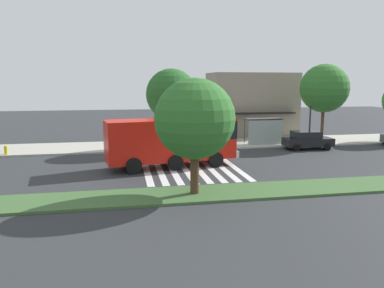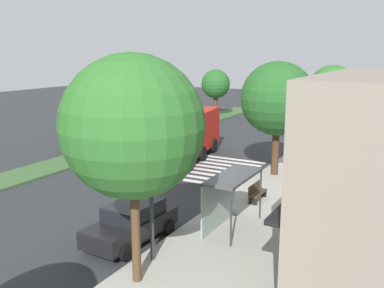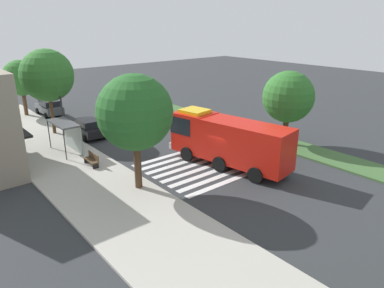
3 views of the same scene
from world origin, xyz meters
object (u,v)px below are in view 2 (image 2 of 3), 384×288
at_px(fire_hydrant, 317,133).
at_px(median_tree_west, 106,99).
at_px(median_tree_far_west, 216,84).
at_px(sidewalk_tree_center, 277,99).
at_px(sidewalk_tree_west, 332,89).
at_px(bus_stop_shelter, 227,190).
at_px(bench_near_shelter, 257,192).
at_px(fire_truck, 184,134).
at_px(sidewalk_tree_far_west, 345,87).
at_px(sidewalk_tree_east, 133,127).
at_px(parked_car_mid, 132,222).
at_px(street_lamp, 151,175).
at_px(parked_car_west, 334,108).

bearing_deg(fire_hydrant, median_tree_west, -45.78).
bearing_deg(fire_hydrant, median_tree_far_west, -116.19).
bearing_deg(fire_hydrant, sidewalk_tree_center, 2.04).
bearing_deg(sidewalk_tree_west, bus_stop_shelter, 1.67).
bearing_deg(bench_near_shelter, median_tree_far_west, -150.12).
xyz_separation_m(fire_truck, sidewalk_tree_far_west, (-23.89, 7.00, 1.93)).
bearing_deg(sidewalk_tree_far_west, median_tree_far_west, -75.24).
bearing_deg(bench_near_shelter, fire_truck, -127.12).
xyz_separation_m(bench_near_shelter, sidewalk_tree_center, (-5.23, -0.73, 4.40)).
xyz_separation_m(bench_near_shelter, sidewalk_tree_far_west, (-29.74, -0.73, 3.38)).
distance_m(bus_stop_shelter, sidewalk_tree_east, 6.78).
relative_size(fire_truck, fire_hydrant, 13.95).
relative_size(median_tree_west, fire_hydrant, 8.81).
xyz_separation_m(bus_stop_shelter, fire_hydrant, (-23.25, -1.27, -1.40)).
bearing_deg(sidewalk_tree_center, sidewalk_tree_west, 180.00).
xyz_separation_m(fire_truck, sidewalk_tree_east, (15.53, 7.00, 3.46)).
bearing_deg(median_tree_far_west, fire_truck, 19.69).
distance_m(sidewalk_tree_far_west, median_tree_west, 27.74).
height_order(bench_near_shelter, median_tree_west, median_tree_west).
height_order(median_tree_far_west, median_tree_west, median_tree_west).
xyz_separation_m(parked_car_mid, street_lamp, (1.14, 1.80, 2.58)).
xyz_separation_m(sidewalk_tree_west, sidewalk_tree_center, (17.15, -0.00, 0.68)).
relative_size(parked_car_west, median_tree_west, 0.70).
xyz_separation_m(fire_truck, fire_hydrant, (-13.41, 6.50, -1.55)).
distance_m(parked_car_west, median_tree_far_west, 15.90).
bearing_deg(sidewalk_tree_far_west, parked_car_mid, -3.42).
bearing_deg(street_lamp, bench_near_shelter, 172.12).
distance_m(fire_truck, parked_car_west, 30.48).
bearing_deg(bus_stop_shelter, median_tree_west, -123.48).
xyz_separation_m(parked_car_west, sidewalk_tree_center, (30.70, 2.20, 4.13)).
bearing_deg(fire_hydrant, parked_car_mid, -3.70).
xyz_separation_m(parked_car_mid, sidewalk_tree_east, (2.69, 2.20, 4.64)).
relative_size(fire_truck, street_lamp, 1.77).
bearing_deg(sidewalk_tree_far_west, sidewalk_tree_east, -0.00).
xyz_separation_m(sidewalk_tree_far_west, sidewalk_tree_east, (39.43, -0.00, 1.53)).
bearing_deg(median_tree_far_west, sidewalk_tree_far_west, 104.76).
height_order(bus_stop_shelter, sidewalk_tree_far_west, sidewalk_tree_far_west).
height_order(sidewalk_tree_west, sidewalk_tree_east, sidewalk_tree_east).
distance_m(street_lamp, sidewalk_tree_center, 13.46).
bearing_deg(sidewalk_tree_center, parked_car_west, -175.90).
bearing_deg(sidewalk_tree_center, bus_stop_shelter, 4.76).
distance_m(parked_car_mid, sidewalk_tree_center, 13.09).
bearing_deg(street_lamp, sidewalk_tree_west, 179.25).
bearing_deg(parked_car_mid, sidewalk_tree_east, 41.80).
distance_m(bus_stop_shelter, median_tree_far_west, 33.59).
height_order(sidewalk_tree_far_west, sidewalk_tree_east, sidewalk_tree_east).
height_order(bench_near_shelter, sidewalk_tree_west, sidewalk_tree_west).
bearing_deg(median_tree_west, bus_stop_shelter, 56.52).
bearing_deg(bench_near_shelter, bus_stop_shelter, 0.61).
height_order(parked_car_mid, street_lamp, street_lamp).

